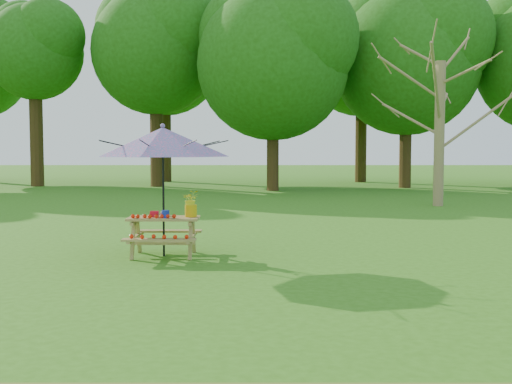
{
  "coord_description": "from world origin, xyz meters",
  "views": [
    {
      "loc": [
        4.91,
        -7.13,
        1.86
      ],
      "look_at": [
        4.9,
        3.72,
        1.1
      ],
      "focal_mm": 45.0,
      "sensor_mm": 36.0,
      "label": 1
    }
  ],
  "objects_px": {
    "picnic_table": "(164,237)",
    "flower_bucket": "(191,203)",
    "patio_umbrella": "(163,142)",
    "bare_tree": "(442,1)"
  },
  "relations": [
    {
      "from": "bare_tree",
      "to": "flower_bucket",
      "type": "bearing_deg",
      "value": -126.4
    },
    {
      "from": "bare_tree",
      "to": "picnic_table",
      "type": "height_order",
      "value": "bare_tree"
    },
    {
      "from": "bare_tree",
      "to": "flower_bucket",
      "type": "xyz_separation_m",
      "value": [
        -6.89,
        -9.35,
        -5.49
      ]
    },
    {
      "from": "patio_umbrella",
      "to": "flower_bucket",
      "type": "distance_m",
      "value": 1.14
    },
    {
      "from": "patio_umbrella",
      "to": "flower_bucket",
      "type": "height_order",
      "value": "patio_umbrella"
    },
    {
      "from": "picnic_table",
      "to": "flower_bucket",
      "type": "xyz_separation_m",
      "value": [
        0.46,
        0.06,
        0.59
      ]
    },
    {
      "from": "picnic_table",
      "to": "patio_umbrella",
      "type": "relative_size",
      "value": 0.5
    },
    {
      "from": "picnic_table",
      "to": "flower_bucket",
      "type": "distance_m",
      "value": 0.75
    },
    {
      "from": "bare_tree",
      "to": "patio_umbrella",
      "type": "relative_size",
      "value": 4.0
    },
    {
      "from": "bare_tree",
      "to": "flower_bucket",
      "type": "height_order",
      "value": "bare_tree"
    }
  ]
}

